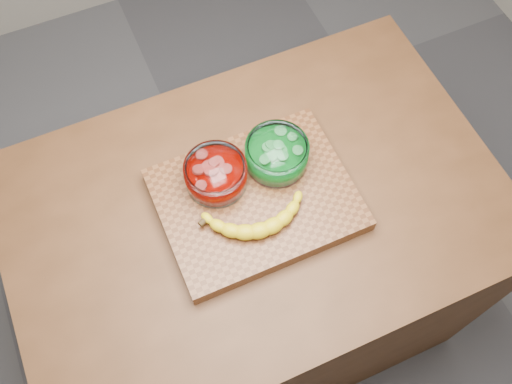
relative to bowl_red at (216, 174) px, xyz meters
name	(u,v)px	position (x,y,z in m)	size (l,w,h in m)	color
ground	(256,307)	(0.07, -0.07, -0.97)	(3.50, 3.50, 0.00)	#535357
counter	(256,267)	(0.07, -0.07, -0.52)	(1.20, 0.80, 0.90)	#502E18
cutting_board	(256,200)	(0.07, -0.07, -0.05)	(0.45, 0.35, 0.04)	brown
bowl_red	(216,174)	(0.00, 0.00, 0.00)	(0.15, 0.15, 0.07)	white
bowl_green	(277,154)	(0.15, -0.01, 0.00)	(0.15, 0.15, 0.07)	white
banana	(257,215)	(0.05, -0.13, -0.02)	(0.27, 0.14, 0.04)	gold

